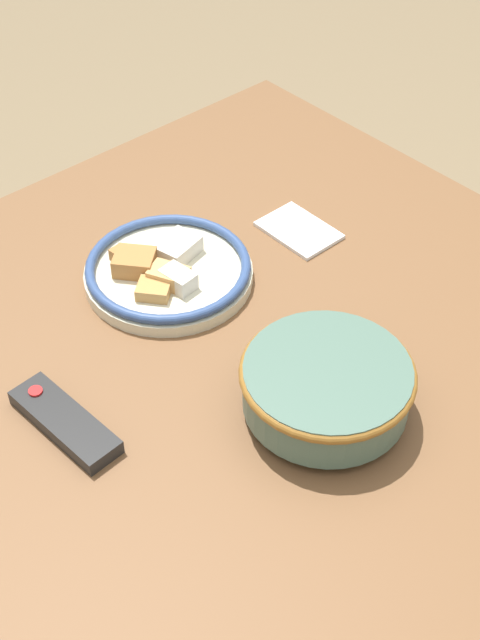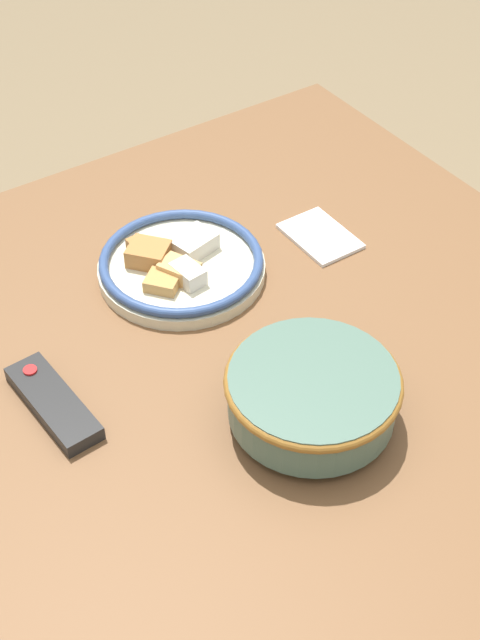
# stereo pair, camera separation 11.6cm
# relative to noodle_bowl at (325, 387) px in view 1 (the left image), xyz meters

# --- Properties ---
(dining_table) EXTENTS (1.19, 1.03, 0.77)m
(dining_table) POSITION_rel_noodle_bowl_xyz_m (0.06, -0.00, -0.13)
(dining_table) COLOR brown
(dining_table) RESTS_ON ground_plane
(noodle_bowl) EXTENTS (0.21, 0.21, 0.07)m
(noodle_bowl) POSITION_rel_noodle_bowl_xyz_m (0.00, 0.00, 0.00)
(noodle_bowl) COLOR #4C6B5B
(noodle_bowl) RESTS_ON dining_table
(food_plate) EXTENTS (0.24, 0.24, 0.05)m
(food_plate) POSITION_rel_noodle_bowl_xyz_m (0.32, -0.01, -0.03)
(food_plate) COLOR beige
(food_plate) RESTS_ON dining_table
(tv_remote) EXTENTS (0.16, 0.06, 0.02)m
(tv_remote) POSITION_rel_noodle_bowl_xyz_m (0.19, 0.25, -0.03)
(tv_remote) COLOR black
(tv_remote) RESTS_ON dining_table
(folded_napkin) EXTENTS (0.12, 0.08, 0.01)m
(folded_napkin) POSITION_rel_noodle_bowl_xyz_m (0.28, -0.23, -0.04)
(folded_napkin) COLOR white
(folded_napkin) RESTS_ON dining_table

